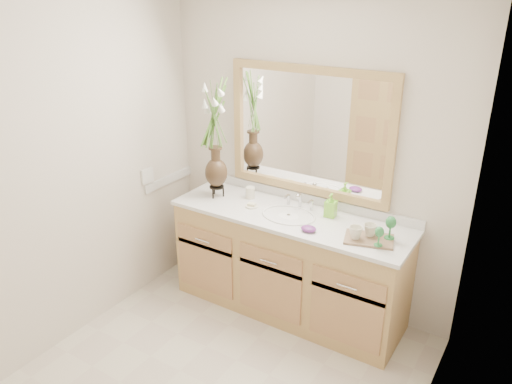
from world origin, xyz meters
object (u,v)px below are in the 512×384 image
Objects in this scene: flower_vase at (215,126)px; tray at (369,239)px; tumbler at (250,193)px; soap_bottle at (331,206)px.

flower_vase reaches higher than tray.
tumbler is (0.25, 0.12, -0.54)m from flower_vase.
flower_vase is 9.34× the size of tumbler.
flower_vase is 2.69× the size of tray.
soap_bottle is at bearing 8.96° from flower_vase.
flower_vase is 0.60m from tumbler.
tray is (0.38, -0.21, -0.07)m from soap_bottle.
soap_bottle is (0.69, 0.03, 0.03)m from tumbler.
flower_vase reaches higher than soap_bottle.
tray is at bearing -9.37° from tumbler.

